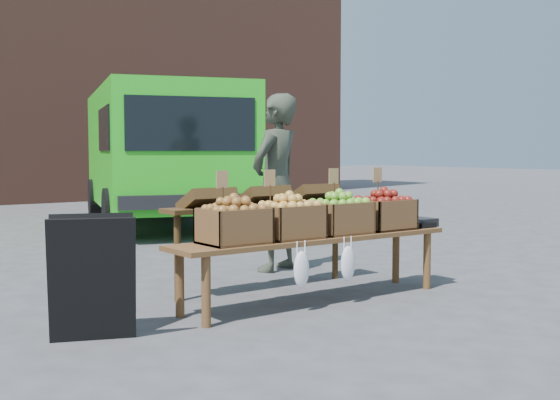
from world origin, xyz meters
TOP-DOWN VIEW (x-y plane):
  - ground at (0.00, 0.00)m, footprint 80.00×80.00m
  - delivery_van at (2.31, 6.68)m, footprint 3.85×5.65m
  - vendor at (1.19, 1.88)m, footprint 0.81×0.67m
  - chalkboard_sign at (-1.48, 0.38)m, footprint 0.65×0.51m
  - back_table at (0.48, 1.13)m, footprint 2.10×0.44m
  - display_bench at (0.51, 0.41)m, footprint 2.70×0.56m
  - crate_golden_apples at (-0.31, 0.41)m, footprint 0.50×0.40m
  - crate_russet_pears at (0.24, 0.41)m, footprint 0.50×0.40m
  - crate_red_apples at (0.79, 0.41)m, footprint 0.50×0.40m
  - crate_green_apples at (1.34, 0.41)m, footprint 0.50×0.40m
  - weighing_scale at (1.76, 0.41)m, footprint 0.34×0.30m

SIDE VIEW (x-z plane):
  - ground at x=0.00m, z-range 0.00..0.00m
  - display_bench at x=0.51m, z-range 0.00..0.57m
  - chalkboard_sign at x=-1.48m, z-range 0.00..0.87m
  - back_table at x=0.48m, z-range 0.00..1.04m
  - weighing_scale at x=1.76m, z-range 0.57..0.65m
  - crate_golden_apples at x=-0.31m, z-range 0.57..0.85m
  - crate_russet_pears at x=0.24m, z-range 0.57..0.85m
  - crate_red_apples at x=0.79m, z-range 0.57..0.85m
  - crate_green_apples at x=1.34m, z-range 0.57..0.85m
  - vendor at x=1.19m, z-range 0.00..1.91m
  - delivery_van at x=2.31m, z-range 0.00..2.32m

